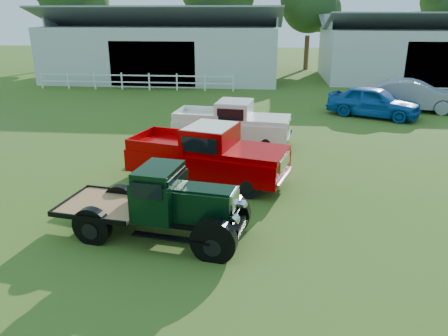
# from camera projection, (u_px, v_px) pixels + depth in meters

# --- Properties ---
(ground) EXTENTS (120.00, 120.00, 0.00)m
(ground) POSITION_uv_depth(u_px,v_px,m) (212.00, 219.00, 11.84)
(ground) COLOR #3B6015
(shed_left) EXTENTS (18.80, 10.20, 5.60)m
(shed_left) POSITION_uv_depth(u_px,v_px,m) (167.00, 44.00, 35.89)
(shed_left) COLOR silver
(shed_left) RESTS_ON ground
(shed_right) EXTENTS (16.80, 9.20, 5.20)m
(shed_right) POSITION_uv_depth(u_px,v_px,m) (427.00, 47.00, 34.95)
(shed_right) COLOR silver
(shed_right) RESTS_ON ground
(fence_rail) EXTENTS (14.20, 0.16, 1.20)m
(fence_rail) POSITION_uv_depth(u_px,v_px,m) (136.00, 81.00, 31.11)
(fence_rail) COLOR white
(fence_rail) RESTS_ON ground
(tree_a) EXTENTS (6.30, 6.30, 10.50)m
(tree_a) POSITION_uv_depth(u_px,v_px,m) (71.00, 12.00, 42.62)
(tree_a) COLOR #243E19
(tree_a) RESTS_ON ground
(tree_b) EXTENTS (6.90, 6.90, 11.50)m
(tree_b) POSITION_uv_depth(u_px,v_px,m) (214.00, 6.00, 42.10)
(tree_b) COLOR #243E19
(tree_b) RESTS_ON ground
(tree_c) EXTENTS (5.40, 5.40, 9.00)m
(tree_c) POSITION_uv_depth(u_px,v_px,m) (308.00, 20.00, 40.76)
(tree_c) COLOR #243E19
(tree_c) RESTS_ON ground
(vintage_flatbed) EXTENTS (4.88, 2.56, 1.84)m
(vintage_flatbed) POSITION_uv_depth(u_px,v_px,m) (157.00, 202.00, 10.65)
(vintage_flatbed) COLOR black
(vintage_flatbed) RESTS_ON ground
(red_pickup) EXTENTS (5.64, 3.36, 1.93)m
(red_pickup) POSITION_uv_depth(u_px,v_px,m) (208.00, 154.00, 14.15)
(red_pickup) COLOR #AE0001
(red_pickup) RESTS_ON ground
(white_pickup) EXTENTS (5.14, 2.51, 1.82)m
(white_pickup) POSITION_uv_depth(u_px,v_px,m) (232.00, 123.00, 18.21)
(white_pickup) COLOR silver
(white_pickup) RESTS_ON ground
(misc_car_blue) EXTENTS (5.09, 3.82, 1.61)m
(misc_car_blue) POSITION_uv_depth(u_px,v_px,m) (374.00, 102.00, 23.06)
(misc_car_blue) COLOR #124C9A
(misc_car_blue) RESTS_ON ground
(misc_car_grey) EXTENTS (5.44, 3.03, 1.70)m
(misc_car_grey) POSITION_uv_depth(u_px,v_px,m) (413.00, 95.00, 24.52)
(misc_car_grey) COLOR gray
(misc_car_grey) RESTS_ON ground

